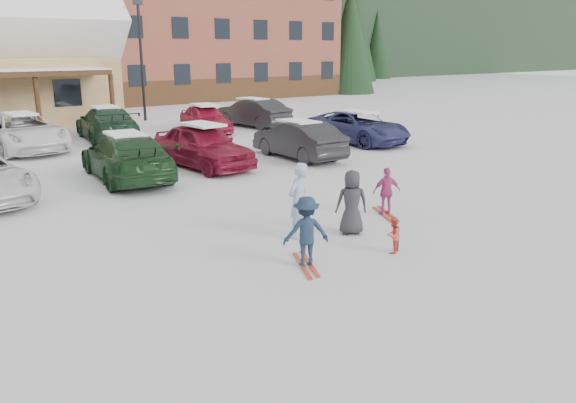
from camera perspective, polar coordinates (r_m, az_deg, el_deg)
ground at (r=10.96m, az=1.83°, el=-6.41°), size 160.00×160.00×0.00m
lamp_post at (r=33.78m, az=-14.70°, el=14.25°), size 0.50×0.25×6.63m
conifer_1 at (r=54.06m, az=6.35°, el=17.53°), size 4.84×4.84×11.22m
conifer_3 at (r=53.46m, az=-23.73°, el=15.19°), size 3.96×3.96×9.18m
conifer_4 at (r=67.43m, az=0.60°, el=17.40°), size 5.06×5.06×11.73m
adult_skier at (r=12.22m, az=1.08°, el=0.07°), size 0.71×0.57×1.69m
toddler_red at (r=11.64m, az=10.63°, el=-3.39°), size 0.45×0.41×0.75m
child_navy at (r=10.69m, az=1.86°, el=-3.07°), size 1.02×0.83×1.37m
skis_child_navy at (r=10.92m, az=1.83°, el=-6.42°), size 0.77×1.36×0.03m
child_magenta at (r=14.20m, az=10.00°, el=1.01°), size 0.77×0.57×1.21m
skis_child_magenta at (r=14.36m, az=9.89°, el=-1.28°), size 0.78×1.35×0.03m
bystander_dark at (r=12.59m, az=6.49°, el=-0.10°), size 0.85×0.77×1.46m
parked_car_3 at (r=18.53m, az=-16.08°, el=4.38°), size 2.54×5.24×1.47m
parked_car_4 at (r=19.91m, az=-8.63°, el=5.60°), size 2.24×4.63×1.52m
parked_car_5 at (r=21.38m, az=1.07°, el=6.29°), size 1.58×4.33×1.42m
parked_car_6 at (r=25.15m, az=7.07°, el=7.50°), size 2.57×5.12×1.39m
parked_car_10 at (r=25.39m, az=-25.40°, el=6.37°), size 3.04×5.70×1.52m
parked_car_11 at (r=27.08m, az=-17.94°, el=7.54°), size 2.70×5.37×1.50m
parked_car_12 at (r=28.35m, az=-8.38°, el=8.32°), size 2.15×4.24×1.38m
parked_car_13 at (r=30.30m, az=-3.58°, el=8.99°), size 2.28×4.72×1.49m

